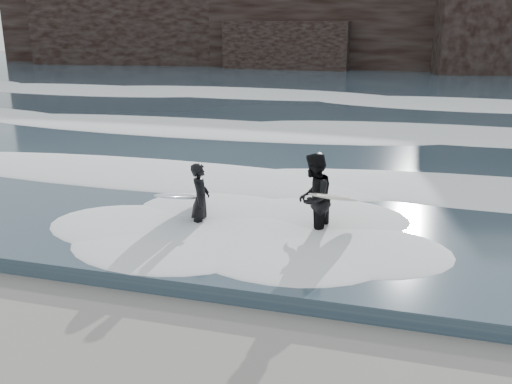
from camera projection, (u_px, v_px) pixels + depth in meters
sea at (373, 93)px, 32.76m from camera, size 90.00×52.00×0.30m
headland at (395, 8)px, 46.94m from camera, size 70.00×9.00×10.00m
foam_near at (306, 180)px, 14.31m from camera, size 60.00×3.20×0.20m
foam_mid at (343, 129)px, 20.74m from camera, size 60.00×4.00×0.24m
foam_far at (367, 96)px, 28.99m from camera, size 60.00×4.80×0.30m
surfer_left at (194, 199)px, 11.62m from camera, size 0.98×2.29×1.54m
surfer_right at (315, 199)px, 11.14m from camera, size 1.40×1.86×1.84m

